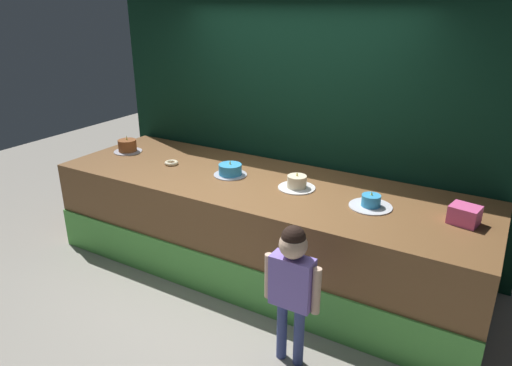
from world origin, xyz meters
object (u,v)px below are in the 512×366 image
(child_figure, at_px, (292,277))
(cake_far_right, at_px, (371,202))
(cake_center_right, at_px, (297,183))
(cake_center_left, at_px, (230,170))
(pink_box, at_px, (464,215))
(cake_far_left, at_px, (127,146))
(donut, at_px, (171,163))

(child_figure, distance_m, cake_far_right, 1.04)
(child_figure, distance_m, cake_center_right, 1.18)
(cake_center_left, bearing_deg, cake_center_right, 1.85)
(pink_box, distance_m, cake_far_right, 0.71)
(pink_box, bearing_deg, cake_center_right, -179.95)
(cake_far_right, bearing_deg, child_figure, -103.01)
(cake_far_left, relative_size, cake_far_right, 0.88)
(cake_center_left, bearing_deg, cake_far_right, -1.61)
(cake_far_left, xyz_separation_m, cake_center_right, (2.12, -0.02, -0.01))
(child_figure, height_order, pink_box, child_figure)
(cake_center_right, xyz_separation_m, cake_far_right, (0.71, -0.06, -0.01))
(cake_far_right, bearing_deg, cake_center_left, 178.39)
(donut, distance_m, cake_far_left, 0.71)
(child_figure, bearing_deg, cake_center_left, 139.04)
(donut, bearing_deg, cake_center_left, 3.45)
(donut, relative_size, cake_far_left, 0.45)
(child_figure, xyz_separation_m, cake_far_right, (0.23, 0.99, 0.24))
(cake_center_right, bearing_deg, cake_far_left, 179.37)
(cake_far_left, xyz_separation_m, cake_center_left, (1.41, -0.05, -0.01))
(child_figure, relative_size, cake_center_left, 3.43)
(cake_center_left, distance_m, cake_center_right, 0.71)
(donut, distance_m, cake_center_right, 1.42)
(donut, bearing_deg, pink_box, 1.35)
(pink_box, relative_size, donut, 1.49)
(cake_center_left, xyz_separation_m, cake_center_right, (0.71, 0.02, -0.00))
(cake_center_left, height_order, cake_center_right, same)
(child_figure, distance_m, cake_far_left, 2.83)
(donut, xyz_separation_m, cake_far_left, (-0.71, 0.09, 0.05))
(pink_box, height_order, donut, pink_box)
(child_figure, xyz_separation_m, cake_center_right, (-0.48, 1.05, 0.25))
(cake_center_right, bearing_deg, cake_center_left, -178.15)
(pink_box, relative_size, cake_center_right, 0.62)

